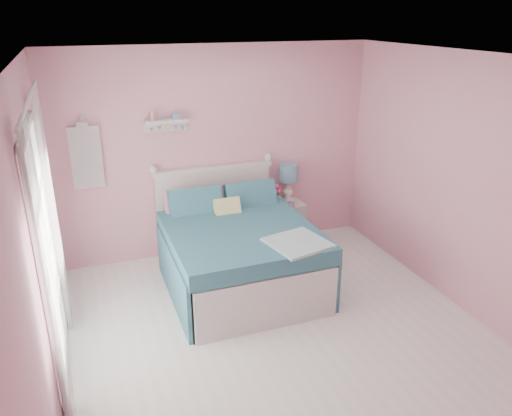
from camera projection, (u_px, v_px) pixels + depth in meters
floor at (286, 344)px, 4.74m from camera, size 4.50×4.50×0.00m
room_shell at (291, 186)px, 4.15m from camera, size 4.50×4.50×4.50m
bed at (237, 252)px, 5.67m from camera, size 1.57×1.98×1.14m
nightstand at (287, 223)px, 6.68m from camera, size 0.41×0.41×0.59m
table_lamp at (289, 175)px, 6.53m from camera, size 0.25×0.25×0.50m
vase at (277, 197)px, 6.54m from camera, size 0.17×0.17×0.15m
teacup at (291, 205)px, 6.40m from camera, size 0.10×0.10×0.07m
roses at (277, 189)px, 6.50m from camera, size 0.14×0.11×0.12m
wall_shelf at (166, 122)px, 5.81m from camera, size 0.50×0.15×0.25m
hanging_dress at (86, 158)px, 5.63m from camera, size 0.34×0.03×0.72m
french_door at (48, 257)px, 4.06m from camera, size 0.04×1.32×2.16m
curtain_near at (51, 290)px, 3.39m from camera, size 0.04×0.40×2.32m
curtain_far at (53, 212)px, 4.69m from camera, size 0.04×0.40×2.32m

